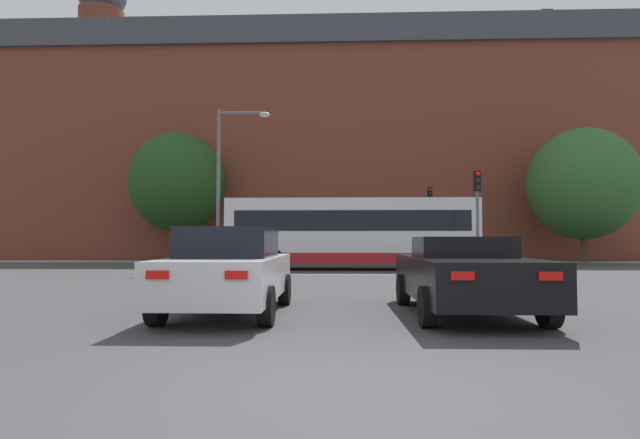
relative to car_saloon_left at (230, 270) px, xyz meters
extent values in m
plane|color=#3D3D3F|center=(2.01, -4.72, -0.80)|extent=(400.00, 400.00, 0.00)
cube|color=silver|center=(2.01, 10.47, -0.79)|extent=(8.43, 0.30, 0.01)
cube|color=#A09B91|center=(2.01, 21.63, -0.79)|extent=(69.37, 2.50, 0.01)
cube|color=brown|center=(0.40, 31.92, 6.64)|extent=(45.72, 14.65, 14.88)
cube|color=#42444C|center=(0.40, 31.92, 15.04)|extent=(46.63, 15.24, 1.92)
cube|color=brown|center=(-16.62, 29.39, 17.16)|extent=(0.90, 0.90, 2.32)
cube|color=brown|center=(-5.91, 31.10, 17.16)|extent=(0.90, 0.90, 2.32)
cube|color=brown|center=(6.71, 31.05, 17.16)|extent=(0.90, 0.90, 2.32)
cube|color=brown|center=(18.11, 29.56, 17.16)|extent=(0.90, 0.90, 2.32)
cylinder|color=brown|center=(-18.11, 31.92, 18.03)|extent=(3.66, 3.66, 4.05)
cube|color=silver|center=(0.00, 0.01, -0.12)|extent=(1.81, 4.22, 0.72)
cube|color=black|center=(0.00, -0.03, 0.51)|extent=(1.56, 1.90, 0.54)
cylinder|color=black|center=(-0.87, 1.32, -0.48)|extent=(0.22, 0.64, 0.64)
cylinder|color=black|center=(0.87, 1.32, -0.48)|extent=(0.22, 0.64, 0.64)
cylinder|color=black|center=(-0.87, -1.30, -0.48)|extent=(0.22, 0.64, 0.64)
cylinder|color=black|center=(0.87, -1.30, -0.48)|extent=(0.22, 0.64, 0.64)
cube|color=red|center=(-0.56, -2.12, 0.06)|extent=(0.32, 0.05, 0.12)
cube|color=red|center=(0.56, -2.12, 0.06)|extent=(0.32, 0.05, 0.12)
cube|color=black|center=(4.27, 0.06, -0.12)|extent=(1.95, 4.39, 0.72)
cube|color=black|center=(4.27, 0.17, 0.43)|extent=(1.66, 1.32, 0.37)
cylinder|color=black|center=(3.34, 1.41, -0.48)|extent=(0.22, 0.64, 0.64)
cylinder|color=black|center=(5.19, 1.42, -0.48)|extent=(0.22, 0.64, 0.64)
cylinder|color=black|center=(3.36, -1.31, -0.48)|extent=(0.22, 0.64, 0.64)
cylinder|color=black|center=(5.20, -1.29, -0.48)|extent=(0.22, 0.64, 0.64)
cube|color=red|center=(3.69, -2.15, 0.06)|extent=(0.32, 0.05, 0.12)
cube|color=red|center=(4.88, -2.15, 0.06)|extent=(0.32, 0.05, 0.12)
cube|color=silver|center=(2.59, 13.76, 0.97)|extent=(11.15, 2.57, 2.84)
cube|color=#AD191E|center=(2.59, 13.76, -0.23)|extent=(11.17, 2.59, 0.44)
cube|color=black|center=(2.59, 13.76, 1.39)|extent=(10.26, 2.60, 0.90)
cylinder|color=black|center=(-0.87, 12.53, -0.30)|extent=(1.00, 0.28, 1.00)
cylinder|color=black|center=(-0.87, 14.99, -0.30)|extent=(1.00, 0.28, 1.00)
cylinder|color=black|center=(6.05, 12.53, -0.30)|extent=(1.00, 0.28, 1.00)
cylinder|color=black|center=(6.05, 14.99, -0.30)|extent=(1.00, 0.28, 1.00)
cylinder|color=slate|center=(7.42, 10.49, 0.83)|extent=(0.12, 0.12, 3.24)
cube|color=black|center=(7.42, 10.49, 2.85)|extent=(0.26, 0.20, 0.80)
sphere|color=red|center=(7.42, 10.36, 3.10)|extent=(0.17, 0.17, 0.17)
sphere|color=black|center=(7.42, 10.36, 2.85)|extent=(0.17, 0.17, 0.17)
sphere|color=black|center=(7.42, 10.36, 2.59)|extent=(0.17, 0.17, 0.17)
cylinder|color=slate|center=(7.50, 20.83, 1.05)|extent=(0.12, 0.12, 3.70)
cube|color=black|center=(7.50, 20.83, 3.30)|extent=(0.26, 0.20, 0.80)
sphere|color=red|center=(7.50, 20.70, 3.56)|extent=(0.17, 0.17, 0.17)
sphere|color=black|center=(7.50, 20.70, 3.30)|extent=(0.17, 0.17, 0.17)
sphere|color=black|center=(7.50, 20.70, 3.05)|extent=(0.17, 0.17, 0.17)
cylinder|color=slate|center=(-3.53, 20.90, 0.65)|extent=(0.12, 0.12, 2.88)
cube|color=black|center=(-3.53, 20.90, 2.49)|extent=(0.26, 0.20, 0.80)
sphere|color=red|center=(-3.53, 20.77, 2.74)|extent=(0.17, 0.17, 0.17)
sphere|color=black|center=(-3.53, 20.77, 2.49)|extent=(0.17, 0.17, 0.17)
sphere|color=black|center=(-3.53, 20.77, 2.23)|extent=(0.17, 0.17, 0.17)
cylinder|color=slate|center=(-3.31, 12.73, 2.78)|extent=(0.16, 0.16, 7.16)
cylinder|color=slate|center=(-2.29, 12.73, 6.21)|extent=(2.04, 0.10, 0.10)
ellipsoid|color=#B2B2B7|center=(-1.27, 12.73, 6.11)|extent=(0.50, 0.36, 0.22)
cylinder|color=brown|center=(-7.65, 21.17, -0.42)|extent=(0.13, 0.13, 0.76)
cylinder|color=brown|center=(-7.82, 21.14, -0.42)|extent=(0.13, 0.13, 0.76)
cube|color=olive|center=(-7.74, 21.15, 0.26)|extent=(0.43, 0.29, 0.60)
sphere|color=tan|center=(-7.74, 21.15, 0.68)|extent=(0.23, 0.23, 0.23)
cylinder|color=#4C3823|center=(-8.40, 22.75, 0.46)|extent=(0.36, 0.36, 2.51)
ellipsoid|color=#234C1E|center=(-8.40, 22.75, 4.30)|extent=(6.10, 6.10, 6.41)
cylinder|color=#4C3823|center=(16.53, 20.92, 0.21)|extent=(0.36, 0.36, 2.00)
ellipsoid|color=#33662D|center=(16.53, 20.92, 3.88)|extent=(6.29, 6.29, 6.60)
camera|label=1|loc=(1.98, -9.08, 0.56)|focal=28.00mm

